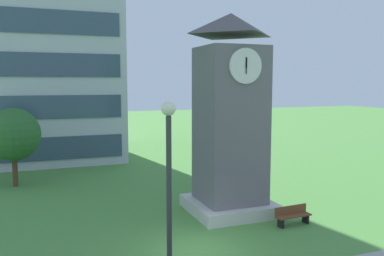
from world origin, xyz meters
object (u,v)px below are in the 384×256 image
clock_tower (230,126)px  park_bench (293,215)px  tree_streetside (13,135)px  street_lamp (169,195)px

clock_tower → park_bench: bearing=-56.0°
clock_tower → park_bench: (1.91, -2.84, -4.02)m
park_bench → tree_streetside: (-12.55, 12.41, 2.89)m
street_lamp → clock_tower: bearing=55.6°
park_bench → street_lamp: 10.49m
park_bench → street_lamp: bearing=-143.1°
street_lamp → tree_streetside: bearing=104.1°
clock_tower → park_bench: size_ratio=5.50×
clock_tower → tree_streetside: clock_tower is taller
park_bench → street_lamp: (-7.95, -5.98, 3.35)m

